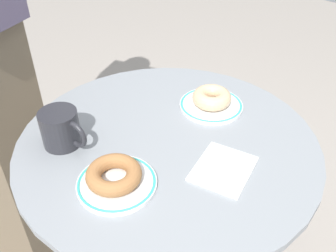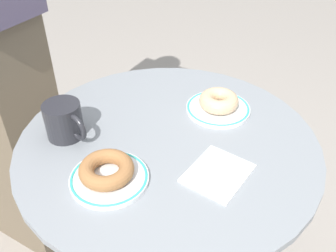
{
  "view_description": "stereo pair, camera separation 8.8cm",
  "coord_description": "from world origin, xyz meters",
  "px_view_note": "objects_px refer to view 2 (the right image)",
  "views": [
    {
      "loc": [
        -0.52,
        -0.49,
        1.32
      ],
      "look_at": [
        -0.0,
        -0.0,
        0.78
      ],
      "focal_mm": 39.82,
      "sensor_mm": 36.0,
      "label": 1
    },
    {
      "loc": [
        -0.45,
        -0.55,
        1.32
      ],
      "look_at": [
        -0.0,
        -0.0,
        0.78
      ],
      "focal_mm": 39.82,
      "sensor_mm": 36.0,
      "label": 2
    }
  ],
  "objects_px": {
    "plate_right": "(218,108)",
    "coffee_mug": "(65,121)",
    "plate_left": "(109,178)",
    "donut_cinnamon": "(106,169)",
    "cafe_table": "(168,208)",
    "donut_glazed": "(219,101)",
    "paper_napkin": "(218,173)"
  },
  "relations": [
    {
      "from": "plate_left",
      "to": "plate_right",
      "type": "relative_size",
      "value": 0.99
    },
    {
      "from": "plate_right",
      "to": "coffee_mug",
      "type": "height_order",
      "value": "coffee_mug"
    },
    {
      "from": "plate_left",
      "to": "donut_cinnamon",
      "type": "xyz_separation_m",
      "value": [
        -0.0,
        0.01,
        0.02
      ]
    },
    {
      "from": "plate_left",
      "to": "donut_glazed",
      "type": "xyz_separation_m",
      "value": [
        0.37,
        0.04,
        0.03
      ]
    },
    {
      "from": "donut_cinnamon",
      "to": "coffee_mug",
      "type": "height_order",
      "value": "coffee_mug"
    },
    {
      "from": "cafe_table",
      "to": "donut_glazed",
      "type": "relative_size",
      "value": 6.94
    },
    {
      "from": "plate_left",
      "to": "coffee_mug",
      "type": "height_order",
      "value": "coffee_mug"
    },
    {
      "from": "donut_glazed",
      "to": "paper_napkin",
      "type": "relative_size",
      "value": 0.75
    },
    {
      "from": "cafe_table",
      "to": "donut_cinnamon",
      "type": "xyz_separation_m",
      "value": [
        -0.19,
        -0.02,
        0.28
      ]
    },
    {
      "from": "plate_left",
      "to": "coffee_mug",
      "type": "distance_m",
      "value": 0.2
    },
    {
      "from": "plate_left",
      "to": "paper_napkin",
      "type": "bearing_deg",
      "value": -35.2
    },
    {
      "from": "donut_cinnamon",
      "to": "donut_glazed",
      "type": "relative_size",
      "value": 1.11
    },
    {
      "from": "donut_glazed",
      "to": "plate_left",
      "type": "bearing_deg",
      "value": -174.36
    },
    {
      "from": "plate_right",
      "to": "coffee_mug",
      "type": "bearing_deg",
      "value": 156.15
    },
    {
      "from": "cafe_table",
      "to": "plate_left",
      "type": "bearing_deg",
      "value": -171.99
    },
    {
      "from": "coffee_mug",
      "to": "paper_napkin",
      "type": "bearing_deg",
      "value": -60.48
    },
    {
      "from": "cafe_table",
      "to": "donut_cinnamon",
      "type": "distance_m",
      "value": 0.34
    },
    {
      "from": "plate_left",
      "to": "paper_napkin",
      "type": "distance_m",
      "value": 0.24
    },
    {
      "from": "cafe_table",
      "to": "paper_napkin",
      "type": "distance_m",
      "value": 0.3
    },
    {
      "from": "plate_right",
      "to": "donut_glazed",
      "type": "relative_size",
      "value": 1.63
    },
    {
      "from": "cafe_table",
      "to": "paper_napkin",
      "type": "bearing_deg",
      "value": -87.21
    },
    {
      "from": "donut_glazed",
      "to": "coffee_mug",
      "type": "xyz_separation_m",
      "value": [
        -0.37,
        0.16,
        0.01
      ]
    },
    {
      "from": "cafe_table",
      "to": "plate_right",
      "type": "relative_size",
      "value": 4.25
    },
    {
      "from": "plate_left",
      "to": "donut_cinnamon",
      "type": "bearing_deg",
      "value": 98.17
    },
    {
      "from": "donut_glazed",
      "to": "coffee_mug",
      "type": "bearing_deg",
      "value": 156.15
    },
    {
      "from": "cafe_table",
      "to": "plate_right",
      "type": "distance_m",
      "value": 0.32
    },
    {
      "from": "plate_right",
      "to": "donut_glazed",
      "type": "distance_m",
      "value": 0.03
    },
    {
      "from": "cafe_table",
      "to": "coffee_mug",
      "type": "xyz_separation_m",
      "value": [
        -0.18,
        0.17,
        0.3
      ]
    },
    {
      "from": "plate_left",
      "to": "plate_right",
      "type": "bearing_deg",
      "value": 5.64
    },
    {
      "from": "cafe_table",
      "to": "plate_right",
      "type": "bearing_deg",
      "value": 3.25
    },
    {
      "from": "plate_right",
      "to": "donut_cinnamon",
      "type": "xyz_separation_m",
      "value": [
        -0.37,
        -0.03,
        0.02
      ]
    },
    {
      "from": "coffee_mug",
      "to": "plate_right",
      "type": "bearing_deg",
      "value": -23.85
    }
  ]
}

